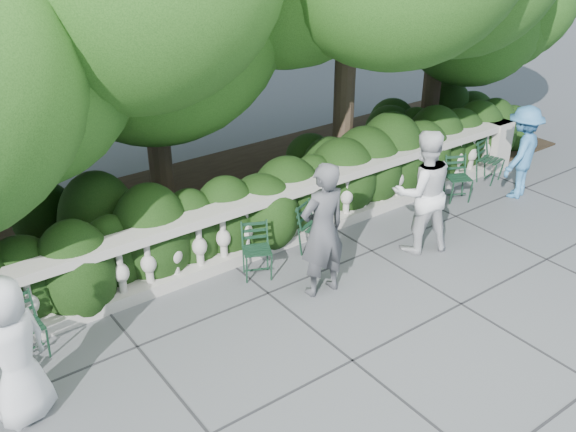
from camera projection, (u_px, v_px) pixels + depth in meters
ground at (331, 308)px, 8.78m from camera, size 90.00×90.00×0.00m
balustrade at (257, 226)px, 9.84m from camera, size 12.00×0.44×1.00m
shrub_hedge at (218, 225)px, 10.93m from camera, size 15.00×2.60×1.70m
chair_a at (36, 363)px, 7.76m from camera, size 0.46×0.50×0.84m
chair_c at (259, 281)px, 9.36m from camera, size 0.60×0.62×0.84m
chair_d at (323, 255)px, 10.03m from camera, size 0.59×0.61×0.84m
chair_e at (459, 203)px, 11.65m from camera, size 0.61×0.62×0.84m
chair_f at (494, 183)px, 12.45m from camera, size 0.54×0.57×0.84m
person_businessman at (13, 351)px, 6.61m from camera, size 1.01×0.86×1.75m
person_woman_grey at (323, 230)px, 8.70m from camera, size 0.73×0.50×1.97m
person_casual_man at (422, 192)px, 9.77m from camera, size 1.17×1.05×1.98m
person_older_blue at (522, 152)px, 11.57m from camera, size 1.24×0.90×1.72m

